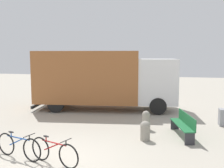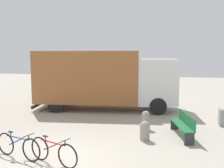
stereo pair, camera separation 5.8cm
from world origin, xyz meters
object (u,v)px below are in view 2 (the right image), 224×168
at_px(bollard_near_bench, 145,130).
at_px(park_bench, 184,124).
at_px(delivery_truck, 103,78).
at_px(bicycle_middle, 53,151).
at_px(bicycle_near, 18,146).
at_px(bollard_far_bench, 146,119).

bearing_deg(bollard_near_bench, park_bench, 28.78).
distance_m(delivery_truck, bicycle_middle, 7.56).
relative_size(delivery_truck, bicycle_middle, 4.75).
xyz_separation_m(bicycle_near, bollard_far_bench, (3.47, 3.84, 0.05)).
relative_size(park_bench, bicycle_near, 1.14).
distance_m(bicycle_middle, bollard_near_bench, 3.52).
xyz_separation_m(bicycle_near, bicycle_middle, (1.23, -0.15, 0.00)).
xyz_separation_m(bollard_near_bench, bollard_far_bench, (-0.10, 1.37, 0.05)).
bearing_deg(park_bench, bicycle_middle, 117.77).
distance_m(park_bench, bicycle_middle, 5.05).
relative_size(bicycle_near, bollard_near_bench, 2.42).
distance_m(delivery_truck, bollard_far_bench, 4.61).
relative_size(bollard_near_bench, bollard_far_bench, 0.91).
distance_m(delivery_truck, bollard_near_bench, 5.76).
height_order(park_bench, bicycle_middle, park_bench).
height_order(delivery_truck, bollard_near_bench, delivery_truck).
bearing_deg(bollard_far_bench, delivery_truck, 128.94).
distance_m(bicycle_middle, bollard_far_bench, 4.58).
relative_size(delivery_truck, bollard_far_bench, 10.24).
distance_m(bicycle_near, bicycle_middle, 1.24).
relative_size(delivery_truck, park_bench, 4.07).
bearing_deg(delivery_truck, park_bench, -51.24).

